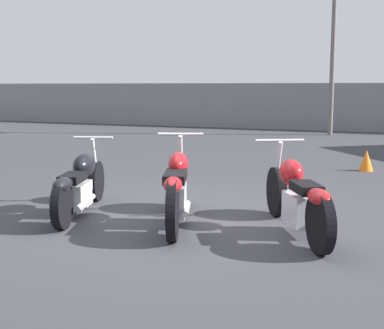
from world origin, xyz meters
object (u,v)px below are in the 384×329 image
object	(u,v)px
light_pole_left	(335,2)
motorcycle_slot_2	(297,198)
motorcycle_slot_0	(80,184)
traffic_cone_far	(366,160)
motorcycle_slot_1	(177,188)

from	to	relation	value
light_pole_left	motorcycle_slot_2	distance (m)	13.17
motorcycle_slot_0	traffic_cone_far	bearing A→B (deg)	40.80
motorcycle_slot_2	motorcycle_slot_0	bearing A→B (deg)	153.96
motorcycle_slot_2	traffic_cone_far	world-z (taller)	motorcycle_slot_2
light_pole_left	motorcycle_slot_1	world-z (taller)	light_pole_left
light_pole_left	motorcycle_slot_0	size ratio (longest dim) A/B	3.59
light_pole_left	motorcycle_slot_2	xyz separation A→B (m)	(1.44, -12.50, -3.92)
motorcycle_slot_1	light_pole_left	bearing A→B (deg)	70.10
light_pole_left	traffic_cone_far	world-z (taller)	light_pole_left
light_pole_left	traffic_cone_far	distance (m)	8.76
motorcycle_slot_1	motorcycle_slot_2	distance (m)	1.40
motorcycle_slot_1	traffic_cone_far	bearing A→B (deg)	51.21
motorcycle_slot_0	motorcycle_slot_2	bearing A→B (deg)	-14.94
motorcycle_slot_0	traffic_cone_far	size ratio (longest dim) A/B	5.00
traffic_cone_far	motorcycle_slot_2	bearing A→B (deg)	-93.86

